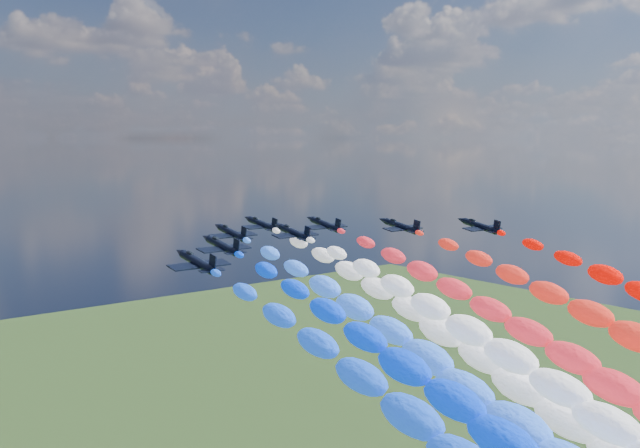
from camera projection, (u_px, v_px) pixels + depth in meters
jet_0 at (197, 262)px, 104.76m from camera, size 8.94×12.21×4.53m
jet_1 at (222, 246)px, 120.54m from camera, size 9.04×12.28×4.53m
trail_1 at (477, 440)px, 81.31m from camera, size 6.38×101.97×35.62m
jet_2 at (232, 233)px, 137.08m from camera, size 9.00×12.26×4.53m
trail_2 at (447, 389)px, 97.85m from camera, size 6.38×101.97×35.62m
jet_3 at (294, 233)px, 137.37m from camera, size 9.03×12.27×4.53m
trail_3 at (534, 389)px, 98.14m from camera, size 6.38×101.97×35.62m
jet_4 at (262, 224)px, 151.00m from camera, size 9.36×12.51×4.53m
trail_4 at (461, 358)px, 111.77m from camera, size 6.38×101.97×35.62m
jet_5 at (325, 224)px, 150.44m from camera, size 9.04×12.28×4.53m
trail_5 at (548, 359)px, 111.21m from camera, size 6.38×101.97×35.62m
jet_6 at (401, 226)px, 147.44m from camera, size 9.26×12.44×4.53m
jet_7 at (480, 226)px, 147.49m from camera, size 9.32×12.48×4.53m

